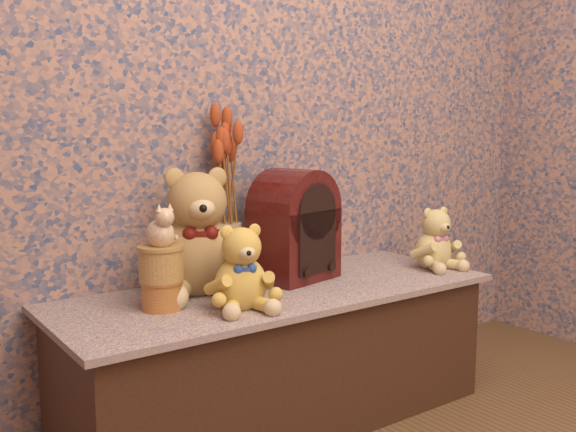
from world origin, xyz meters
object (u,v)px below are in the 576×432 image
at_px(ceramic_vase, 224,252).
at_px(cat_figurine, 160,224).
at_px(teddy_medium, 240,263).
at_px(cathedral_radio, 294,224).
at_px(teddy_large, 197,226).
at_px(teddy_small, 434,235).
at_px(biscuit_tin_lower, 162,295).

bearing_deg(ceramic_vase, cat_figurine, -148.39).
xyz_separation_m(teddy_medium, cat_figurine, (-0.19, 0.11, 0.11)).
xyz_separation_m(cathedral_radio, ceramic_vase, (-0.21, 0.12, -0.09)).
height_order(teddy_large, ceramic_vase, teddy_large).
bearing_deg(cat_figurine, teddy_small, -5.08).
bearing_deg(cathedral_radio, teddy_large, 160.98).
distance_m(teddy_large, cathedral_radio, 0.35).
xyz_separation_m(teddy_small, cat_figurine, (-1.04, 0.08, 0.12)).
xyz_separation_m(cathedral_radio, cat_figurine, (-0.52, -0.08, 0.06)).
xyz_separation_m(teddy_large, teddy_small, (0.87, -0.19, -0.09)).
bearing_deg(biscuit_tin_lower, ceramic_vase, 31.61).
height_order(cathedral_radio, ceramic_vase, cathedral_radio).
relative_size(cathedral_radio, ceramic_vase, 1.91).
bearing_deg(teddy_large, teddy_medium, -67.51).
xyz_separation_m(teddy_large, ceramic_vase, (0.14, 0.08, -0.11)).
bearing_deg(biscuit_tin_lower, teddy_medium, -30.72).
xyz_separation_m(teddy_large, cat_figurine, (-0.17, -0.12, 0.03)).
height_order(teddy_small, ceramic_vase, teddy_small).
bearing_deg(teddy_large, ceramic_vase, 47.08).
height_order(teddy_small, cathedral_radio, cathedral_radio).
bearing_deg(cat_figurine, cathedral_radio, 7.81).
bearing_deg(ceramic_vase, teddy_small, -20.47).
xyz_separation_m(teddy_small, biscuit_tin_lower, (-1.04, 0.08, -0.08)).
distance_m(teddy_large, cat_figurine, 0.21).
xyz_separation_m(teddy_medium, teddy_small, (0.85, 0.04, -0.01)).
distance_m(teddy_medium, biscuit_tin_lower, 0.24).
bearing_deg(teddy_medium, biscuit_tin_lower, 163.63).
bearing_deg(biscuit_tin_lower, cat_figurine, 0.00).
bearing_deg(teddy_medium, cat_figurine, 163.63).
distance_m(teddy_medium, cathedral_radio, 0.39).
height_order(teddy_large, teddy_medium, teddy_large).
distance_m(biscuit_tin_lower, cat_figurine, 0.20).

